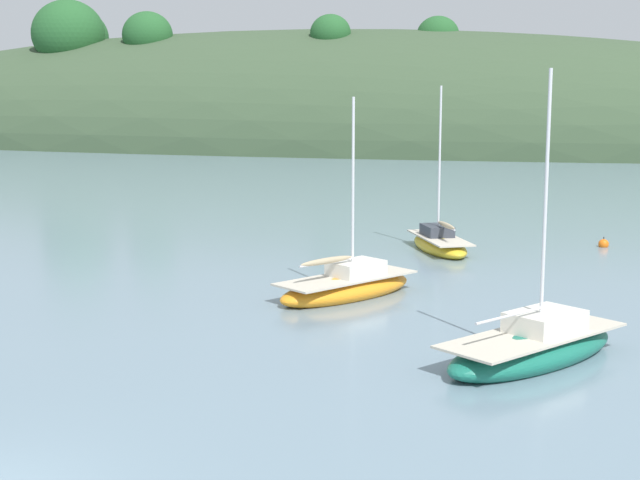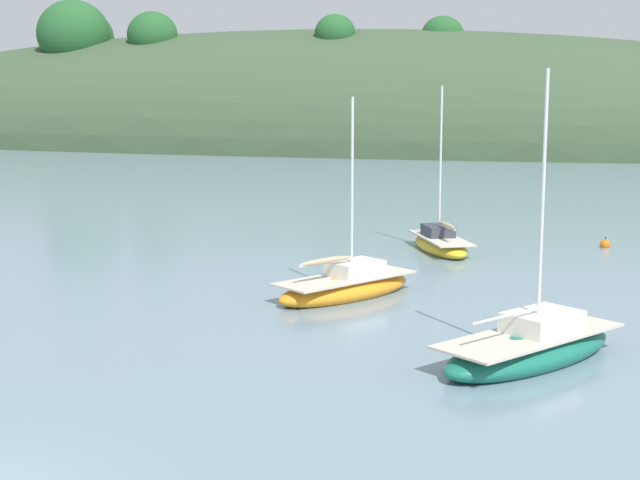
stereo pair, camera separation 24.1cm
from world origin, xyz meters
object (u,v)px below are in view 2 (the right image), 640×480
Objects in this scene: sailboat_teal_outer at (346,286)px; sailboat_navy_dinghy at (440,243)px; sailboat_red_portside at (531,348)px; mooring_buoy_outer at (605,244)px.

sailboat_navy_dinghy is (1.44, 9.38, -0.02)m from sailboat_teal_outer.
sailboat_red_portside is 18.11m from mooring_buoy_outer.
sailboat_red_portside is at bearing -95.29° from mooring_buoy_outer.
sailboat_navy_dinghy reaches higher than mooring_buoy_outer.
sailboat_red_portside reaches higher than sailboat_teal_outer.
sailboat_red_portside is at bearing -41.64° from sailboat_teal_outer.
sailboat_red_portside reaches higher than mooring_buoy_outer.
mooring_buoy_outer is at bearing 57.16° from sailboat_teal_outer.
sailboat_navy_dinghy is 12.95× the size of mooring_buoy_outer.
sailboat_teal_outer is 0.95× the size of sailboat_navy_dinghy.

